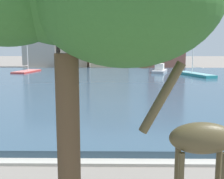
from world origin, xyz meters
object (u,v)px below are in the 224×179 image
sailboat_red (29,72)px  sailboat_teal (191,75)px  giraffe_statue (196,141)px  sailboat_grey (160,71)px

sailboat_red → sailboat_teal: sailboat_red is taller
sailboat_red → sailboat_teal: 26.44m
sailboat_teal → giraffe_statue: bearing=-105.3°
sailboat_red → giraffe_statue: bearing=-67.3°
giraffe_statue → sailboat_grey: 39.21m
giraffe_statue → sailboat_grey: bearing=81.9°
sailboat_red → sailboat_grey: sailboat_red is taller
sailboat_red → sailboat_grey: bearing=-2.3°
giraffe_statue → sailboat_teal: sailboat_teal is taller
giraffe_statue → sailboat_teal: bearing=74.7°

